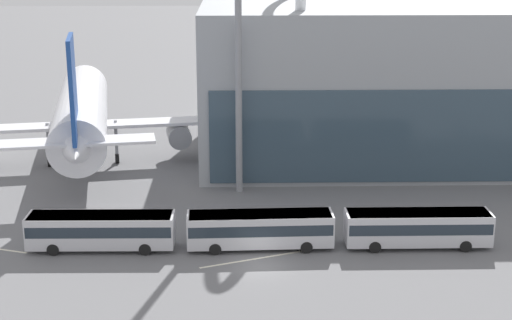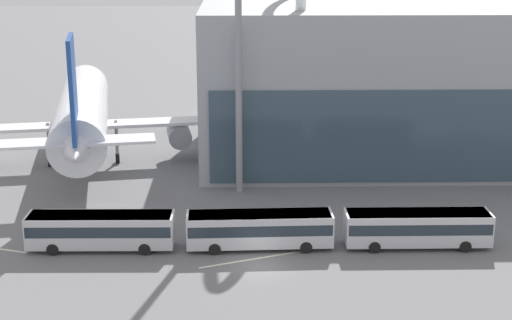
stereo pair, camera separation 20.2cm
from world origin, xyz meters
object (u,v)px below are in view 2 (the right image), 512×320
Objects in this scene: airliner_at_gate_near at (82,114)px; shuttle_bus_1 at (260,228)px; shuttle_bus_2 at (417,226)px; shuttle_bus_0 at (101,229)px; floodlight_mast at (238,5)px.

airliner_at_gate_near is 3.17× the size of shuttle_bus_1.
shuttle_bus_1 is 13.14m from shuttle_bus_2.
airliner_at_gate_near reaches higher than shuttle_bus_0.
shuttle_bus_2 is at bearing -1.70° from shuttle_bus_1.
shuttle_bus_1 is 0.43× the size of floodlight_mast.
shuttle_bus_2 is at bearing -44.91° from floodlight_mast.
shuttle_bus_1 is (13.14, -0.03, 0.00)m from shuttle_bus_0.
shuttle_bus_2 is (26.28, -0.00, 0.00)m from shuttle_bus_0.
floodlight_mast is (-14.84, 14.79, 16.82)m from shuttle_bus_2.
airliner_at_gate_near is 1.36× the size of floodlight_mast.
floodlight_mast reaches higher than shuttle_bus_2.
floodlight_mast reaches higher than airliner_at_gate_near.
airliner_at_gate_near is at bearing 104.48° from shuttle_bus_0.
shuttle_bus_1 is (19.40, -25.65, -3.74)m from airliner_at_gate_near.
shuttle_bus_0 is 1.00× the size of shuttle_bus_1.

